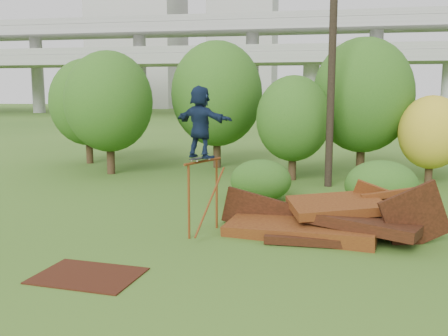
% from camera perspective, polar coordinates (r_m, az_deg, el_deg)
% --- Properties ---
extents(ground, '(240.00, 240.00, 0.00)m').
position_cam_1_polar(ground, '(11.32, 2.05, -9.69)').
color(ground, '#2D5116').
rests_on(ground, ground).
extents(scrap_pile, '(5.74, 2.97, 1.87)m').
position_cam_1_polar(scrap_pile, '(12.94, 11.34, -5.93)').
color(scrap_pile, '#42190B').
rests_on(scrap_pile, ground).
extents(grind_rail, '(0.64, 1.36, 1.88)m').
position_cam_1_polar(grind_rail, '(12.55, -2.39, -2.12)').
color(grind_rail, '#693310').
rests_on(grind_rail, ground).
extents(skateboard, '(0.45, 0.72, 0.07)m').
position_cam_1_polar(skateboard, '(12.36, -2.68, 1.13)').
color(skateboard, black).
rests_on(skateboard, grind_rail).
extents(skater, '(1.71, 1.15, 1.77)m').
position_cam_1_polar(skater, '(12.28, -2.71, 5.29)').
color(skater, '#111E38').
rests_on(skater, skateboard).
extents(flat_plate, '(2.11, 1.60, 0.03)m').
position_cam_1_polar(flat_plate, '(10.32, -15.29, -11.78)').
color(flat_plate, '#33150B').
rests_on(flat_plate, ground).
extents(tree_0, '(3.76, 3.76, 5.31)m').
position_cam_1_polar(tree_0, '(22.15, -13.03, 7.39)').
color(tree_0, black).
rests_on(tree_0, ground).
extents(tree_1, '(4.24, 4.24, 5.90)m').
position_cam_1_polar(tree_1, '(23.42, -0.82, 8.46)').
color(tree_1, black).
rests_on(tree_1, ground).
extents(tree_2, '(3.00, 3.00, 4.22)m').
position_cam_1_polar(tree_2, '(20.27, 7.92, 5.60)').
color(tree_2, black).
rests_on(tree_2, ground).
extents(tree_3, '(4.20, 4.20, 5.82)m').
position_cam_1_polar(tree_3, '(22.00, 15.60, 7.99)').
color(tree_3, black).
rests_on(tree_3, ground).
extents(tree_4, '(2.49, 2.49, 3.44)m').
position_cam_1_polar(tree_4, '(20.99, 22.60, 3.77)').
color(tree_4, black).
rests_on(tree_4, ground).
extents(tree_6, '(3.71, 3.71, 5.18)m').
position_cam_1_polar(tree_6, '(25.71, -15.32, 7.26)').
color(tree_6, black).
rests_on(tree_6, ground).
extents(shrub_left, '(2.00, 1.85, 1.38)m').
position_cam_1_polar(shrub_left, '(16.36, 4.23, -1.43)').
color(shrub_left, '#1C4713').
rests_on(shrub_left, ground).
extents(shrub_right, '(2.18, 1.99, 1.54)m').
position_cam_1_polar(shrub_right, '(15.73, 17.55, -1.94)').
color(shrub_right, '#1C4713').
rests_on(shrub_right, ground).
extents(utility_pole, '(1.40, 0.28, 9.29)m').
position_cam_1_polar(utility_pole, '(19.09, 12.24, 12.00)').
color(utility_pole, black).
rests_on(utility_pole, ground).
extents(freeway_overpass, '(160.00, 15.00, 13.70)m').
position_cam_1_polar(freeway_overpass, '(73.85, 10.08, 13.87)').
color(freeway_overpass, gray).
rests_on(freeway_overpass, ground).
extents(building_left, '(18.00, 16.00, 35.00)m').
position_cam_1_polar(building_left, '(113.67, -9.76, 15.68)').
color(building_left, '#9E9E99').
rests_on(building_left, ground).
extents(building_right, '(14.00, 14.00, 28.00)m').
position_cam_1_polar(building_right, '(114.46, 2.26, 13.99)').
color(building_right, '#9E9E99').
rests_on(building_right, ground).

